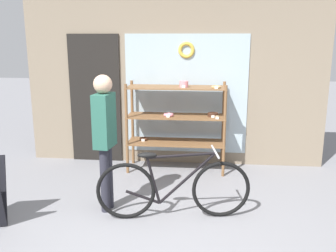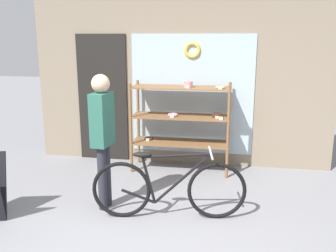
% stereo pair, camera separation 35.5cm
% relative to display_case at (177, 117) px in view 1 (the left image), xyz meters
% --- Properties ---
extents(ground_plane, '(30.00, 30.00, 0.00)m').
position_rel_display_case_xyz_m(ground_plane, '(-0.09, -2.37, -0.85)').
color(ground_plane, gray).
extents(storefront_facade, '(4.82, 0.13, 3.07)m').
position_rel_display_case_xyz_m(storefront_facade, '(-0.13, 0.39, 0.64)').
color(storefront_facade, gray).
rests_on(storefront_facade, ground_plane).
extents(display_case, '(1.50, 0.50, 1.41)m').
position_rel_display_case_xyz_m(display_case, '(0.00, 0.00, 0.00)').
color(display_case, brown).
rests_on(display_case, ground_plane).
extents(bicycle, '(1.76, 0.46, 0.81)m').
position_rel_display_case_xyz_m(bicycle, '(0.08, -1.62, -0.49)').
color(bicycle, black).
rests_on(bicycle, ground_plane).
extents(pedestrian, '(0.22, 0.34, 1.64)m').
position_rel_display_case_xyz_m(pedestrian, '(-0.74, -1.48, 0.11)').
color(pedestrian, '#282833').
rests_on(pedestrian, ground_plane).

